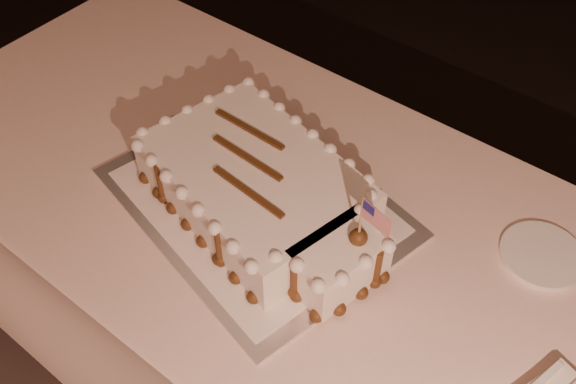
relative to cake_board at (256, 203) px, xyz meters
The scene contains 5 objects.
room_shell 0.93m from the cake_board, 57.09° to the right, with size 6.10×8.10×2.90m.
cake_board is the anchor object (origin of this frame).
doily 0.01m from the cake_board, ahead, with size 0.49×0.38×0.00m, color white.
sheet_cake 0.06m from the cake_board, 12.54° to the right, with size 0.55×0.38×0.21m.
side_plate 0.54m from the cake_board, 24.25° to the left, with size 0.15×0.15×0.01m, color white.
Camera 1 is at (0.19, -0.04, 1.70)m, focal length 40.00 mm.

